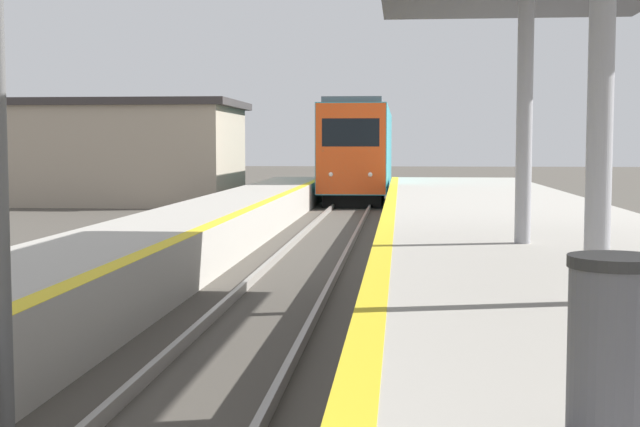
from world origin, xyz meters
TOP-DOWN VIEW (x-y plane):
  - train at (0.00, 40.91)m, footprint 2.73×16.79m
  - trash_bin at (3.00, 3.29)m, footprint 0.48×0.48m
  - station_building at (-11.24, 35.54)m, footprint 12.82×6.70m

SIDE VIEW (x-z plane):
  - trash_bin at x=3.00m, z-range 0.98..1.94m
  - station_building at x=-11.24m, z-range 0.01..4.33m
  - train at x=0.00m, z-range 0.04..4.37m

